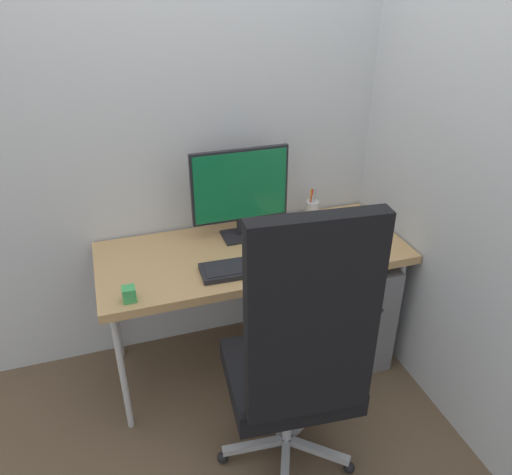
{
  "coord_description": "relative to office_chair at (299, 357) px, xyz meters",
  "views": [
    {
      "loc": [
        -0.65,
        -2.03,
        1.96
      ],
      "look_at": [
        -0.01,
        -0.06,
        0.81
      ],
      "focal_mm": 35.23,
      "sensor_mm": 36.0,
      "label": 1
    }
  ],
  "objects": [
    {
      "name": "keyboard",
      "position": [
        -0.02,
        0.55,
        0.07
      ],
      "size": [
        0.47,
        0.17,
        0.03
      ],
      "color": "black",
      "rests_on": "desk"
    },
    {
      "name": "wall_side_right",
      "position": [
        0.84,
        0.47,
        0.75
      ],
      "size": [
        0.04,
        2.38,
        2.8
      ],
      "primitive_type": "cube",
      "color": "silver",
      "rests_on": "ground_plane"
    },
    {
      "name": "wall_back",
      "position": [
        0.05,
        1.07,
        0.75
      ],
      "size": [
        3.26,
        0.04,
        2.8
      ],
      "primitive_type": "cube",
      "color": "silver",
      "rests_on": "ground_plane"
    },
    {
      "name": "desk_clamp_accessory",
      "position": [
        -0.57,
        0.48,
        0.09
      ],
      "size": [
        0.06,
        0.06,
        0.06
      ],
      "primitive_type": "cube",
      "color": "#3FAD59",
      "rests_on": "desk"
    },
    {
      "name": "desk",
      "position": [
        0.05,
        0.72,
        0.01
      ],
      "size": [
        1.51,
        0.63,
        0.71
      ],
      "color": "tan",
      "rests_on": "ground_plane"
    },
    {
      "name": "filing_cabinet",
      "position": [
        0.52,
        0.67,
        -0.35
      ],
      "size": [
        0.42,
        0.54,
        0.61
      ],
      "color": "slate",
      "rests_on": "ground_plane"
    },
    {
      "name": "mouse",
      "position": [
        0.38,
        0.55,
        0.07
      ],
      "size": [
        0.08,
        0.11,
        0.03
      ],
      "primitive_type": "ellipsoid",
      "rotation": [
        0.0,
        0.0,
        0.21
      ],
      "color": "gray",
      "rests_on": "desk"
    },
    {
      "name": "notebook",
      "position": [
        0.69,
        0.76,
        0.06
      ],
      "size": [
        0.22,
        0.27,
        0.01
      ],
      "primitive_type": "cube",
      "rotation": [
        0.0,
        0.0,
        -0.27
      ],
      "color": "black",
      "rests_on": "desk"
    },
    {
      "name": "ground_plane",
      "position": [
        0.05,
        0.72,
        -0.65
      ],
      "size": [
        8.0,
        8.0,
        0.0
      ],
      "primitive_type": "plane",
      "color": "brown"
    },
    {
      "name": "office_chair",
      "position": [
        0.0,
        0.0,
        0.0
      ],
      "size": [
        0.59,
        0.6,
        1.3
      ],
      "color": "black",
      "rests_on": "ground_plane"
    },
    {
      "name": "pen_holder",
      "position": [
        0.46,
        0.94,
        0.11
      ],
      "size": [
        0.07,
        0.07,
        0.18
      ],
      "color": "silver",
      "rests_on": "desk"
    },
    {
      "name": "monitor",
      "position": [
        0.03,
        0.87,
        0.32
      ],
      "size": [
        0.49,
        0.15,
        0.47
      ],
      "color": "black",
      "rests_on": "desk"
    }
  ]
}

